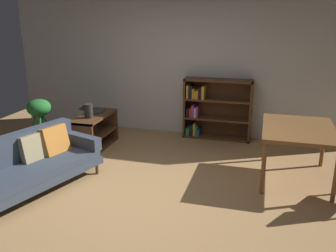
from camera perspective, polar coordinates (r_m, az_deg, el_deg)
ground_plane at (r=4.69m, az=-5.44°, el=-10.87°), size 8.16×8.16×0.00m
back_wall_panel at (r=6.78m, az=2.42°, el=10.06°), size 6.80×0.10×2.70m
fabric_couch at (r=5.01m, az=-21.48°, el=-5.56°), size 1.31×2.03×0.74m
media_console at (r=6.29m, az=-11.58°, el=-0.88°), size 0.43×1.01×0.58m
open_laptop at (r=6.43m, az=-11.73°, el=2.48°), size 0.42×0.34×0.08m
desk_speaker at (r=6.03m, az=-12.52°, el=2.37°), size 0.14×0.14×0.23m
potted_floor_plant at (r=6.64m, az=-19.74°, el=1.80°), size 0.42×0.45×0.81m
dining_table at (r=5.16m, az=20.05°, el=-1.02°), size 0.95×1.25×0.75m
bookshelf at (r=6.65m, az=7.17°, el=2.75°), size 1.22×0.31×1.11m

